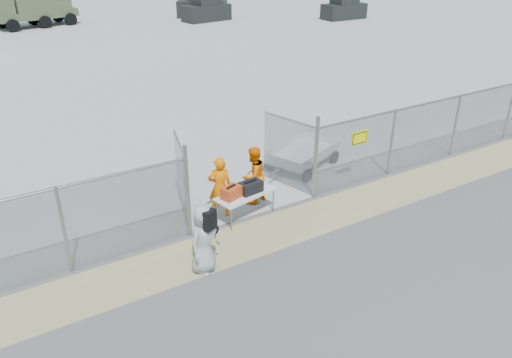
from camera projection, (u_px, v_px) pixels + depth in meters
ground at (298, 249)px, 12.37m from camera, size 160.00×160.00×0.00m
tarmac_inside at (25, 20)px, 44.59m from camera, size 160.00×80.00×0.01m
dirt_strip at (276, 231)px, 13.14m from camera, size 44.00×1.60×0.01m
chain_link_fence at (256, 179)px, 13.42m from camera, size 40.00×0.20×2.20m
folding_table at (246, 205)px, 13.63m from camera, size 1.85×1.07×0.74m
orange_bag at (231, 193)px, 13.15m from camera, size 0.60×0.49×0.32m
black_duffel at (250, 187)px, 13.45m from camera, size 0.68×0.46×0.31m
security_worker_left at (220, 187)px, 13.46m from camera, size 0.76×0.64×1.76m
security_worker_right at (253, 176)px, 14.16m from camera, size 0.99×0.88×1.71m
visitor at (204, 239)px, 11.24m from camera, size 0.99×0.85×1.70m
utility_trailer at (303, 156)px, 16.57m from camera, size 3.65×2.80×0.79m
military_truck at (34, 7)px, 40.76m from camera, size 6.80×3.76×3.07m
parked_vehicle_near at (206, 10)px, 43.70m from camera, size 4.39×2.49×1.88m
parked_vehicle_mid at (202, 6)px, 45.58m from camera, size 4.80×4.12×2.00m
parked_vehicle_far at (344, 9)px, 44.70m from camera, size 3.99×1.81×1.80m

